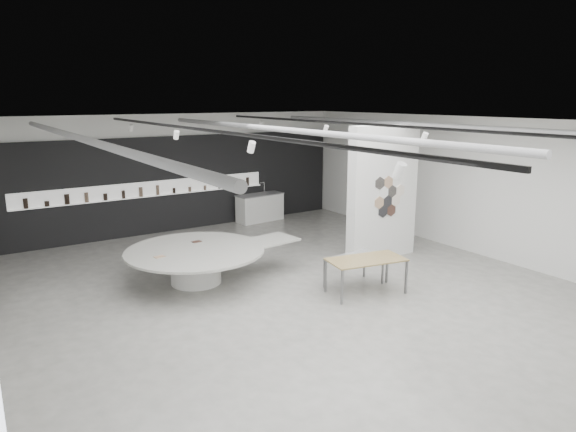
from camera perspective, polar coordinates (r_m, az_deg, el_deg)
room at (r=10.98m, az=0.43°, el=1.34°), size 12.02×14.02×3.82m
back_wall_display at (r=17.20m, az=-12.40°, el=3.49°), size 11.80×0.27×3.10m
partition_column at (r=14.01m, az=10.50°, el=2.53°), size 2.20×0.38×3.60m
display_island at (r=12.35m, az=-9.93°, el=-4.89°), size 4.46×3.66×0.84m
sample_table_wood at (r=11.58m, az=8.69°, el=-5.01°), size 1.83×1.15×0.80m
sample_table_stone at (r=12.00m, az=7.37°, el=-4.81°), size 1.41×0.78×0.70m
kitchen_counter at (r=18.27m, az=-3.14°, el=0.95°), size 1.77×0.83×1.35m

